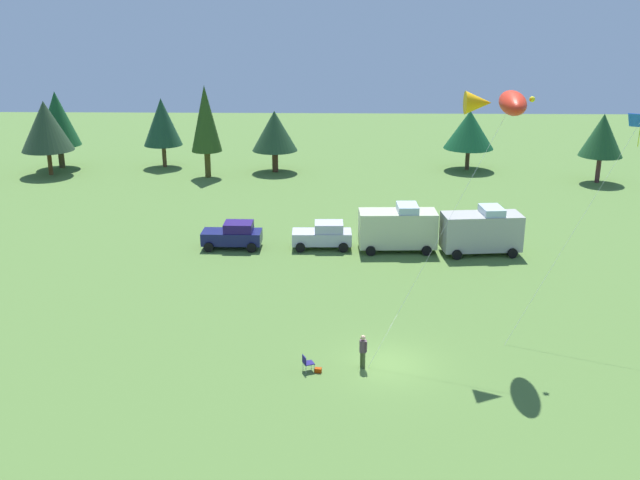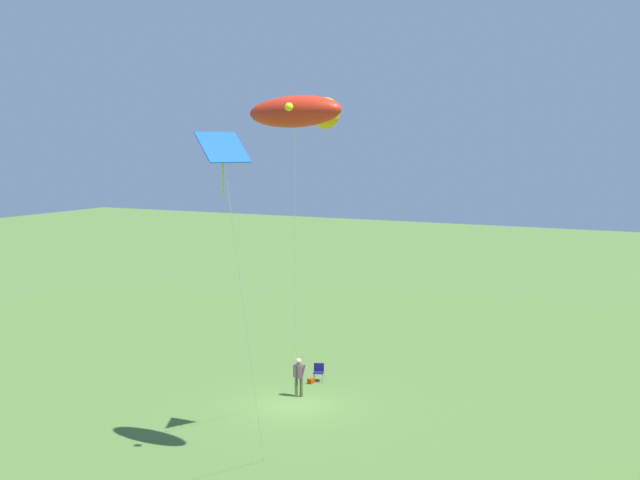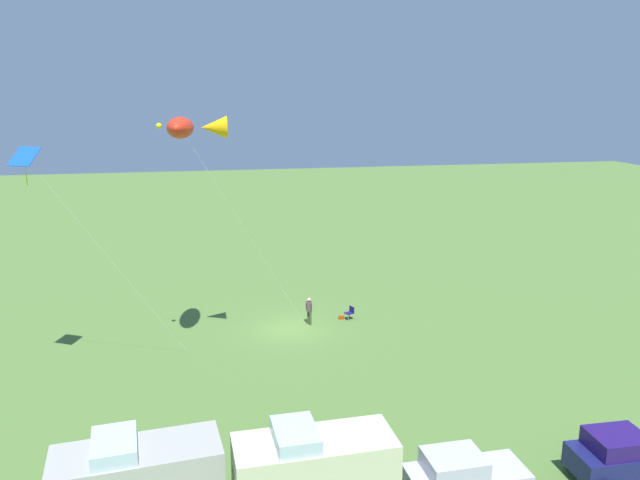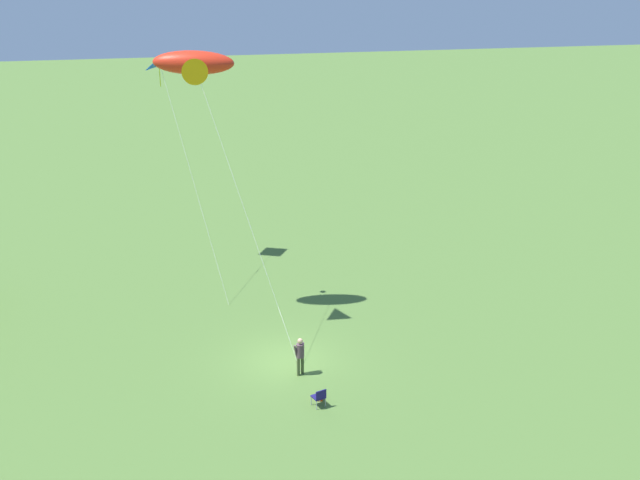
{
  "view_description": "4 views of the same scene",
  "coord_description": "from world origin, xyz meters",
  "px_view_note": "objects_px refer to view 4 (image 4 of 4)",
  "views": [
    {
      "loc": [
        -2.58,
        -33.06,
        17.38
      ],
      "look_at": [
        -3.33,
        -1.2,
        6.8
      ],
      "focal_mm": 42.0,
      "sensor_mm": 36.0,
      "label": 1
    },
    {
      "loc": [
        32.4,
        18.11,
        11.48
      ],
      "look_at": [
        -1.24,
        0.65,
        7.07
      ],
      "focal_mm": 50.0,
      "sensor_mm": 36.0,
      "label": 2
    },
    {
      "loc": [
        5.09,
        35.37,
        14.06
      ],
      "look_at": [
        -2.13,
        -1.35,
        5.13
      ],
      "focal_mm": 35.0,
      "sensor_mm": 36.0,
      "label": 3
    },
    {
      "loc": [
        -34.75,
        3.97,
        19.48
      ],
      "look_at": [
        -3.57,
        -0.93,
        7.11
      ],
      "focal_mm": 50.0,
      "sensor_mm": 36.0,
      "label": 4
    }
  ],
  "objects_px": {
    "kite_diamond_blue": "(160,67)",
    "backpack_on_grass": "(320,397)",
    "folding_chair": "(319,396)",
    "person_kite_flyer": "(300,353)",
    "kite_large_fish": "(194,64)"
  },
  "relations": [
    {
      "from": "folding_chair",
      "to": "kite_large_fish",
      "type": "xyz_separation_m",
      "value": [
        9.41,
        4.2,
        11.83
      ]
    },
    {
      "from": "folding_chair",
      "to": "kite_diamond_blue",
      "type": "bearing_deg",
      "value": -3.17
    },
    {
      "from": "person_kite_flyer",
      "to": "backpack_on_grass",
      "type": "relative_size",
      "value": 5.44
    },
    {
      "from": "person_kite_flyer",
      "to": "folding_chair",
      "type": "relative_size",
      "value": 2.12
    },
    {
      "from": "person_kite_flyer",
      "to": "kite_large_fish",
      "type": "relative_size",
      "value": 0.13
    },
    {
      "from": "person_kite_flyer",
      "to": "backpack_on_grass",
      "type": "bearing_deg",
      "value": 163.69
    },
    {
      "from": "person_kite_flyer",
      "to": "kite_diamond_blue",
      "type": "bearing_deg",
      "value": -8.67
    },
    {
      "from": "folding_chair",
      "to": "kite_diamond_blue",
      "type": "relative_size",
      "value": 0.07
    },
    {
      "from": "folding_chair",
      "to": "backpack_on_grass",
      "type": "relative_size",
      "value": 2.56
    },
    {
      "from": "kite_diamond_blue",
      "to": "backpack_on_grass",
      "type": "bearing_deg",
      "value": -159.7
    },
    {
      "from": "person_kite_flyer",
      "to": "kite_large_fish",
      "type": "height_order",
      "value": "kite_large_fish"
    },
    {
      "from": "folding_chair",
      "to": "kite_diamond_blue",
      "type": "distance_m",
      "value": 20.48
    },
    {
      "from": "backpack_on_grass",
      "to": "kite_diamond_blue",
      "type": "relative_size",
      "value": 0.03
    },
    {
      "from": "backpack_on_grass",
      "to": "kite_large_fish",
      "type": "distance_m",
      "value": 15.69
    },
    {
      "from": "person_kite_flyer",
      "to": "folding_chair",
      "type": "bearing_deg",
      "value": 158.71
    }
  ]
}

